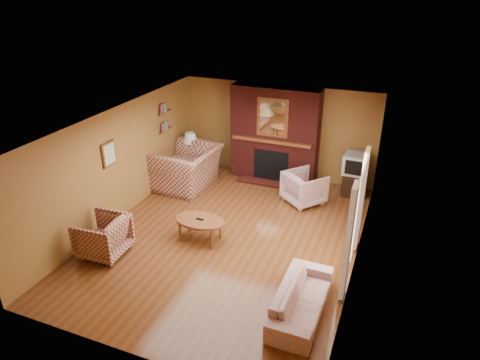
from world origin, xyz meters
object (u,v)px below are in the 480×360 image
at_px(plaid_armchair, 103,236).
at_px(floral_armchair, 304,188).
at_px(fireplace, 275,135).
at_px(plaid_loveseat, 187,168).
at_px(floral_sofa, 302,299).
at_px(table_lamp, 190,143).
at_px(crt_tv, 355,164).
at_px(side_table, 192,164).
at_px(tv_stand, 353,184).
at_px(coffee_table, 200,222).

relative_size(plaid_armchair, floral_armchair, 1.02).
xyz_separation_m(fireplace, plaid_armchair, (-1.95, -4.39, -0.80)).
distance_m(plaid_loveseat, floral_sofa, 5.02).
bearing_deg(fireplace, floral_sofa, -67.32).
bearing_deg(table_lamp, floral_sofa, -45.09).
xyz_separation_m(fireplace, floral_sofa, (1.90, -4.55, -0.93)).
bearing_deg(crt_tv, side_table, -175.26).
distance_m(plaid_loveseat, table_lamp, 0.83).
bearing_deg(table_lamp, tv_stand, 4.82).
distance_m(coffee_table, table_lamp, 3.24).
bearing_deg(floral_sofa, floral_armchair, 13.84).
bearing_deg(crt_tv, plaid_armchair, -133.62).
xyz_separation_m(table_lamp, crt_tv, (4.15, 0.34, -0.07)).
bearing_deg(side_table, plaid_armchair, -87.77).
xyz_separation_m(floral_armchair, table_lamp, (-3.16, 0.47, 0.50)).
xyz_separation_m(floral_armchair, tv_stand, (0.99, 0.82, -0.09)).
distance_m(plaid_loveseat, crt_tv, 4.05).
bearing_deg(floral_armchair, table_lamp, 30.97).
distance_m(floral_sofa, crt_tv, 4.39).
bearing_deg(table_lamp, plaid_loveseat, -70.13).
xyz_separation_m(side_table, crt_tv, (4.15, 0.34, 0.54)).
distance_m(plaid_armchair, table_lamp, 3.89).
bearing_deg(plaid_loveseat, fireplace, 125.57).
relative_size(side_table, tv_stand, 0.95).
bearing_deg(table_lamp, plaid_armchair, -87.77).
relative_size(fireplace, crt_tv, 4.40).
distance_m(floral_sofa, floral_armchair, 3.65).
xyz_separation_m(plaid_armchair, coffee_table, (1.48, 1.09, 0.03)).
height_order(fireplace, side_table, fireplace).
bearing_deg(plaid_armchair, side_table, 179.48).
bearing_deg(side_table, floral_armchair, -8.38).
height_order(plaid_armchair, table_lamp, table_lamp).
bearing_deg(coffee_table, table_lamp, 120.52).
relative_size(coffee_table, table_lamp, 1.67).
height_order(plaid_armchair, floral_armchair, plaid_armchair).
relative_size(floral_armchair, side_table, 1.53).
distance_m(plaid_loveseat, plaid_armchair, 3.16).
xyz_separation_m(fireplace, plaid_loveseat, (-1.85, -1.23, -0.68)).
height_order(table_lamp, tv_stand, table_lamp).
bearing_deg(plaid_armchair, coffee_table, 123.56).
bearing_deg(floral_armchair, coffee_table, 95.74).
relative_size(floral_sofa, side_table, 3.20).
distance_m(floral_sofa, table_lamp, 5.70).
bearing_deg(table_lamp, crt_tv, 4.74).
height_order(plaid_loveseat, table_lamp, table_lamp).
bearing_deg(coffee_table, plaid_armchair, -143.69).
height_order(fireplace, plaid_armchair, fireplace).
distance_m(floral_sofa, side_table, 5.67).
relative_size(floral_sofa, crt_tv, 3.16).
bearing_deg(floral_sofa, plaid_armchair, 88.12).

